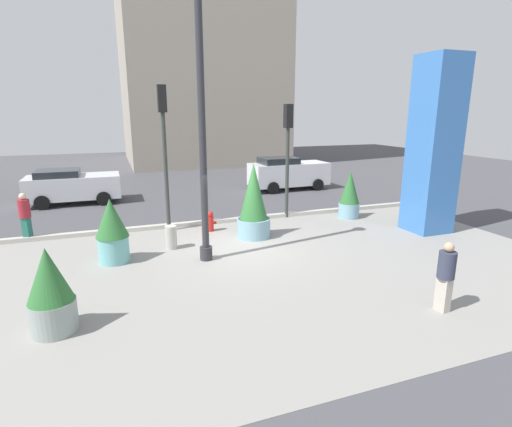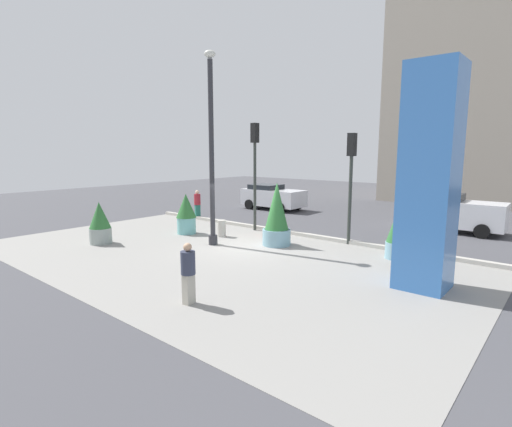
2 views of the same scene
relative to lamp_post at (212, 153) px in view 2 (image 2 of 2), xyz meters
name	(u,v)px [view 2 (image 2 of 2)]	position (x,y,z in m)	size (l,w,h in m)	color
ground_plane	(299,231)	(1.17, 4.58, -3.69)	(60.00, 60.00, 0.00)	#47474C
plaza_pavement	(207,257)	(1.17, -1.42, -3.69)	(18.00, 10.00, 0.02)	gray
curb_strip	(289,232)	(1.17, 3.70, -3.61)	(18.00, 0.24, 0.16)	#B7B2A8
lamp_post	(212,153)	(0.00, 0.00, 0.00)	(0.44, 0.44, 7.56)	#2D2D33
art_pillar_blue	(429,179)	(8.17, 0.19, -0.66)	(1.32, 1.32, 6.06)	#3870BC
potted_plant_curbside	(398,233)	(6.55, 2.70, -2.77)	(0.83, 0.83, 1.90)	#7AA8B7
potted_plant_mid_plaza	(100,223)	(-3.69, -2.83, -2.84)	(0.88, 0.88, 1.74)	gray
potted_plant_near_right	(186,213)	(-2.51, 0.74, -2.74)	(0.92, 0.92, 1.86)	#6BB2B2
potted_plant_near_left	(277,217)	(2.04, 1.59, -2.52)	(1.14, 1.14, 2.56)	#7AA8B7
fire_hydrant	(270,228)	(0.80, 2.77, -3.32)	(0.36, 0.26, 0.75)	red
concrete_bollard	(222,228)	(-0.81, 1.32, -3.32)	(0.36, 0.36, 0.75)	#B2ADA3
traffic_light_far_side	(255,159)	(-0.59, 3.37, -0.30)	(0.28, 0.42, 5.07)	#333833
traffic_light_corner	(351,170)	(4.20, 3.64, -0.67)	(0.28, 0.42, 4.49)	#333833
car_far_lane	(273,197)	(-4.16, 9.45, -2.85)	(4.11, 2.12, 1.62)	silver
car_curb_west	(452,212)	(6.78, 9.16, -2.77)	(4.37, 2.03, 1.80)	silver
pedestrian_on_sidewalk	(197,203)	(-5.19, 3.81, -2.80)	(0.46, 0.46, 1.62)	#236656
pedestrian_by_curb	(188,271)	(4.08, -4.78, -2.83)	(0.39, 0.39, 1.56)	#B2AD9E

